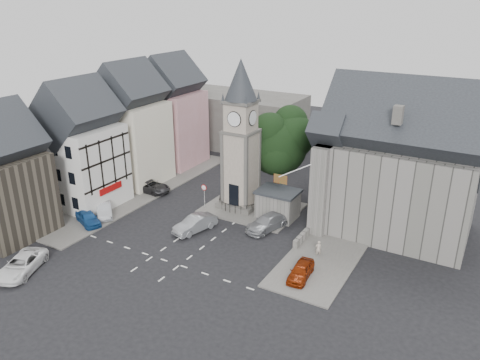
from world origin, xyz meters
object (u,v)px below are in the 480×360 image
Objects in this scene: car_west_blue at (88,218)px; clock_tower at (241,136)px; car_east_red at (301,271)px; pedestrian at (318,249)px; stone_shelter at (278,204)px.

clock_tower is at bearing -20.69° from car_west_blue.
car_east_red is at bearing -61.95° from car_west_blue.
clock_tower is at bearing 133.96° from car_east_red.
car_west_blue is 23.70m from pedestrian.
stone_shelter is at bearing -5.84° from clock_tower.
stone_shelter is 1.05× the size of car_west_blue.
stone_shelter is 2.72× the size of pedestrian.
clock_tower is 3.78× the size of stone_shelter.
pedestrian is at bearing -52.25° from car_west_blue.
stone_shelter is 19.82m from car_west_blue.
pedestrian is (11.50, -5.99, -7.33)m from clock_tower.
car_east_red is (11.50, -9.99, -7.46)m from clock_tower.
pedestrian reaches higher than car_east_red.
car_west_blue is (-16.30, -11.23, -0.85)m from stone_shelter.
clock_tower is 8.15m from stone_shelter.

